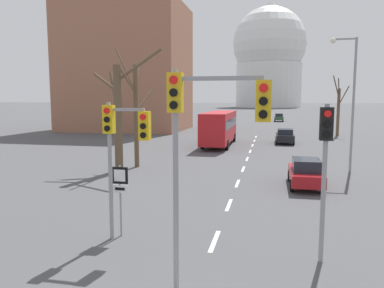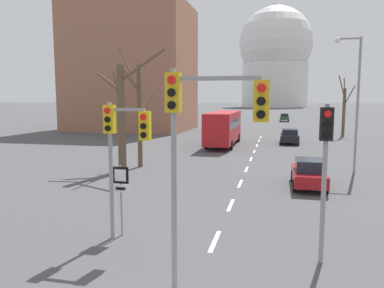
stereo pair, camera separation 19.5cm
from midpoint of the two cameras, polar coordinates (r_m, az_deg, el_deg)
name	(u,v)px [view 1 (the left image)]	position (r m, az deg, el deg)	size (l,w,h in m)	color
lane_stripe_1	(215,241)	(13.35, 3.03, -14.54)	(0.16, 2.00, 0.01)	silver
lane_stripe_2	(229,205)	(17.57, 5.33, -9.22)	(0.16, 2.00, 0.01)	silver
lane_stripe_3	(237,183)	(21.91, 6.69, -5.97)	(0.16, 2.00, 0.01)	silver
lane_stripe_4	(243,169)	(26.30, 7.59, -3.80)	(0.16, 2.00, 0.01)	silver
lane_stripe_5	(247,159)	(30.72, 8.23, -2.26)	(0.16, 2.00, 0.01)	silver
lane_stripe_6	(250,151)	(35.17, 8.70, -1.10)	(0.16, 2.00, 0.01)	silver
lane_stripe_7	(253,145)	(39.62, 9.07, -0.20)	(0.16, 2.00, 0.01)	silver
lane_stripe_8	(254,141)	(44.09, 9.37, 0.51)	(0.16, 2.00, 0.01)	silver
lane_stripe_9	(256,137)	(48.56, 9.61, 1.10)	(0.16, 2.00, 0.01)	silver
traffic_signal_near_left	(122,137)	(12.85, -11.11, 1.06)	(1.63, 0.34, 4.77)	gray
traffic_signal_near_right	(325,153)	(11.53, 19.18, -1.28)	(0.36, 0.34, 4.74)	gray
traffic_signal_centre_tall	(204,125)	(8.99, 1.22, 2.98)	(2.46, 0.34, 5.61)	gray
route_sign_post	(120,188)	(13.54, -11.30, -6.62)	(0.60, 0.08, 2.55)	gray
street_lamp_right	(350,92)	(26.72, 22.69, 7.32)	(1.69, 0.36, 8.80)	gray
sedan_near_left	(306,173)	(21.69, 16.70, -4.20)	(1.78, 4.17, 1.59)	maroon
sedan_near_right	(279,117)	(81.56, 13.04, 3.97)	(1.88, 3.85, 1.70)	#2D4C33
sedan_mid_centre	(285,136)	(41.99, 13.83, 1.18)	(1.95, 4.41, 1.60)	black
city_bus	(219,126)	(38.97, 4.06, 2.77)	(2.66, 10.80, 3.48)	red
bare_tree_left_near	(119,113)	(25.62, -11.34, 4.63)	(5.07, 1.68, 8.15)	brown
bare_tree_right_near	(338,109)	(52.31, 21.31, 4.99)	(2.20, 2.32, 7.75)	brown
bare_tree_left_far	(136,110)	(26.87, -8.79, 5.10)	(2.73, 4.72, 8.54)	brown
capitol_dome	(269,57)	(216.96, 11.63, 12.81)	(39.91, 39.91, 56.37)	silver
apartment_block_left	(127,68)	(60.15, -9.98, 11.27)	(18.00, 14.00, 19.02)	#9E664C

